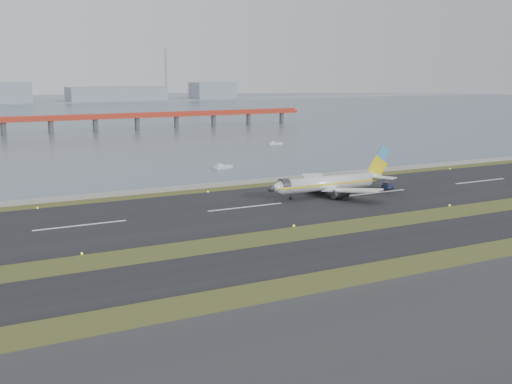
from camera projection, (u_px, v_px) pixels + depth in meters
ground at (313, 235)px, 130.38m from camera, size 1000.00×1000.00×0.00m
taxiway_strip at (349, 248)px, 119.99m from camera, size 1000.00×18.00×0.10m
runway_strip at (246, 207)px, 156.34m from camera, size 1000.00×45.00×0.10m
seawall at (197, 187)px, 182.22m from camera, size 1000.00×2.50×1.00m
bay_water at (6, 112)px, 528.49m from camera, size 1400.00×800.00×1.30m
red_pier at (95, 118)px, 354.72m from camera, size 260.00×5.00×10.20m
airliner at (331, 183)px, 170.83m from camera, size 38.52×32.89×12.80m
pushback_tug at (387, 186)px, 179.61m from camera, size 3.96×3.20×2.22m
workboat_near at (222, 167)px, 219.03m from camera, size 8.10×4.96×1.88m
workboat_far at (275, 143)px, 291.77m from camera, size 6.70×2.63×1.59m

